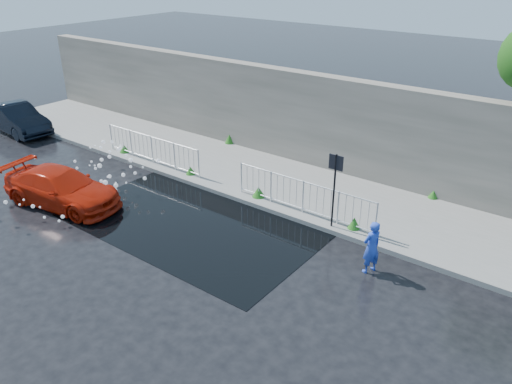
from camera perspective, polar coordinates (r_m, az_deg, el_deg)
ground at (r=15.65m, az=-10.78°, el=-4.23°), size 90.00×90.00×0.00m
pavement at (r=18.91m, az=0.28°, el=1.95°), size 30.00×4.00×0.15m
curb at (r=17.49m, az=-3.65°, el=-0.14°), size 30.00×0.25×0.16m
retaining_wall at (r=19.97m, az=4.12°, el=8.79°), size 30.00×0.60×3.50m
puddle at (r=15.92m, az=-6.93°, el=-3.36°), size 8.00×5.00×0.01m
sign_post at (r=14.72m, az=9.00°, el=1.46°), size 0.45×0.06×2.50m
railing_left at (r=20.09m, az=-11.80°, el=4.89°), size 5.05×0.05×1.10m
railing_right at (r=15.87m, az=5.40°, el=-0.42°), size 5.05×0.05×1.10m
weeds at (r=18.58m, az=-1.09°, el=2.34°), size 12.17×3.93×0.40m
water_spray at (r=18.53m, az=-18.08°, el=2.13°), size 3.65×5.57×1.02m
red_car at (r=17.81m, az=-21.34°, el=0.44°), size 4.49×2.44×1.23m
dark_car at (r=26.09m, az=-25.66°, el=7.57°), size 4.19×1.70×1.35m
person at (r=13.43m, az=13.05°, el=-6.16°), size 0.55×0.65×1.50m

